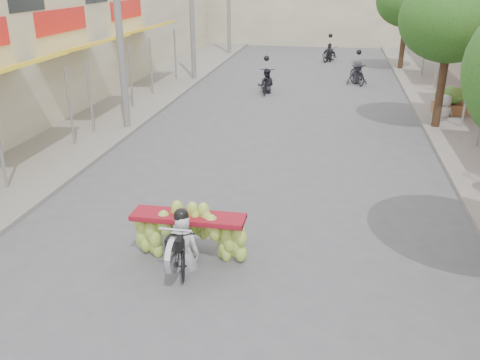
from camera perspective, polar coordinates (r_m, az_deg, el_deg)
name	(u,v)px	position (r m, az deg, el deg)	size (l,w,h in m)	color
sidewalk_left	(119,106)	(21.94, -13.42, 8.13)	(4.00, 60.00, 0.12)	gray
sidewalk_right	(476,122)	(20.80, 24.93, 5.88)	(4.00, 60.00, 0.12)	gray
utility_pole_mid	(118,11)	(17.97, -13.58, 17.95)	(0.60, 0.24, 8.00)	slate
street_tree_mid	(451,19)	(18.87, 22.63, 16.36)	(3.40, 3.40, 5.25)	#3A2719
street_tree_far	(408,0)	(30.71, 18.34, 18.60)	(3.40, 3.40, 5.25)	#3A2719
produce_crate_far	(450,98)	(21.41, 22.54, 8.50)	(1.20, 0.88, 1.16)	brown
banana_motorbike	(185,230)	(9.66, -6.15, -5.65)	(2.20, 1.82, 2.11)	black
pedestrian	(447,95)	(20.84, 22.22, 8.86)	(0.94, 0.76, 1.65)	silver
bg_motorbike_a	(266,77)	(23.88, 2.96, 11.46)	(0.80, 1.82, 1.95)	black
bg_motorbike_b	(358,68)	(26.38, 13.07, 12.20)	(1.18, 1.87, 1.95)	black
bg_motorbike_c	(330,49)	(33.08, 10.04, 14.33)	(1.16, 1.69, 1.95)	black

